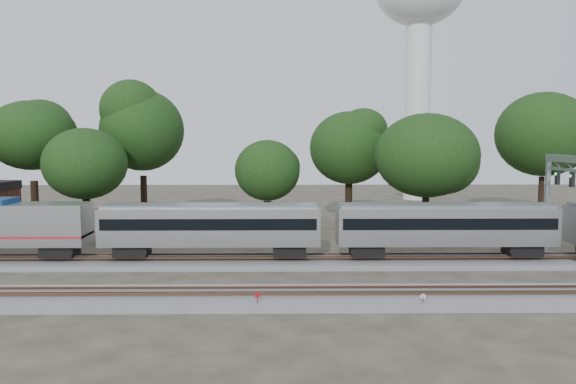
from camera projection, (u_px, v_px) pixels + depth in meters
ground at (248, 284)px, 38.14m from camera, size 160.00×160.00×0.00m
track_far at (252, 262)px, 44.09m from camera, size 160.00×5.00×0.73m
track_near at (244, 298)px, 34.14m from camera, size 160.00×5.00×0.73m
train at (447, 224)px, 43.99m from camera, size 88.47×3.05×4.49m
switch_stand_red at (257, 299)px, 32.36m from camera, size 0.32×0.14×1.05m
switch_stand_white at (423, 300)px, 32.34m from camera, size 0.31×0.06×0.96m
switch_lever at (372, 304)px, 33.11m from camera, size 0.58×0.48×0.30m
water_tower at (419, 15)px, 87.63m from camera, size 14.15×14.15×39.17m
signal_gantry at (568, 185)px, 43.80m from camera, size 0.59×7.02×8.54m
tree_1 at (32, 136)px, 57.47m from camera, size 10.29×10.29×14.50m
tree_2 at (85, 164)px, 53.42m from camera, size 7.55×7.55×10.65m
tree_3 at (142, 131)px, 60.80m from camera, size 10.85×10.85×15.30m
tree_4 at (267, 171)px, 55.35m from camera, size 6.79×6.79×9.57m
tree_5 at (349, 148)px, 63.24m from camera, size 8.89×8.89×12.54m
tree_6 at (427, 156)px, 55.20m from camera, size 8.29×8.29×11.69m
tree_7 at (544, 134)px, 62.59m from camera, size 10.44×10.44×14.71m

